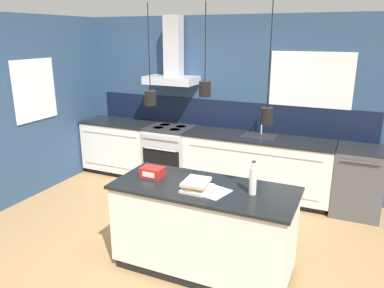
{
  "coord_description": "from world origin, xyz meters",
  "views": [
    {
      "loc": [
        1.88,
        -3.42,
        2.33
      ],
      "look_at": [
        0.11,
        0.53,
        1.05
      ],
      "focal_mm": 35.0,
      "sensor_mm": 36.0,
      "label": 1
    }
  ],
  "objects_px": {
    "oven_range": "(170,154)",
    "red_supply_box": "(152,172)",
    "dishwasher": "(358,181)",
    "book_stack": "(197,185)",
    "bottle_on_island": "(253,180)"
  },
  "relations": [
    {
      "from": "oven_range",
      "to": "dishwasher",
      "type": "bearing_deg",
      "value": 0.09
    },
    {
      "from": "dishwasher",
      "to": "book_stack",
      "type": "bearing_deg",
      "value": -124.12
    },
    {
      "from": "oven_range",
      "to": "bottle_on_island",
      "type": "bearing_deg",
      "value": -46.27
    },
    {
      "from": "bottle_on_island",
      "to": "oven_range",
      "type": "bearing_deg",
      "value": 133.73
    },
    {
      "from": "bottle_on_island",
      "to": "red_supply_box",
      "type": "xyz_separation_m",
      "value": [
        -1.06,
        -0.01,
        -0.08
      ]
    },
    {
      "from": "oven_range",
      "to": "book_stack",
      "type": "distance_m",
      "value": 2.56
    },
    {
      "from": "dishwasher",
      "to": "red_supply_box",
      "type": "relative_size",
      "value": 4.01
    },
    {
      "from": "bottle_on_island",
      "to": "red_supply_box",
      "type": "distance_m",
      "value": 1.06
    },
    {
      "from": "dishwasher",
      "to": "bottle_on_island",
      "type": "bearing_deg",
      "value": -114.6
    },
    {
      "from": "dishwasher",
      "to": "red_supply_box",
      "type": "bearing_deg",
      "value": -134.66
    },
    {
      "from": "book_stack",
      "to": "red_supply_box",
      "type": "bearing_deg",
      "value": 168.83
    },
    {
      "from": "bottle_on_island",
      "to": "red_supply_box",
      "type": "relative_size",
      "value": 1.42
    },
    {
      "from": "book_stack",
      "to": "dishwasher",
      "type": "bearing_deg",
      "value": 55.88
    },
    {
      "from": "oven_range",
      "to": "red_supply_box",
      "type": "xyz_separation_m",
      "value": [
        0.83,
        -1.98,
        0.51
      ]
    },
    {
      "from": "book_stack",
      "to": "red_supply_box",
      "type": "xyz_separation_m",
      "value": [
        -0.54,
        0.11,
        0.01
      ]
    }
  ]
}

